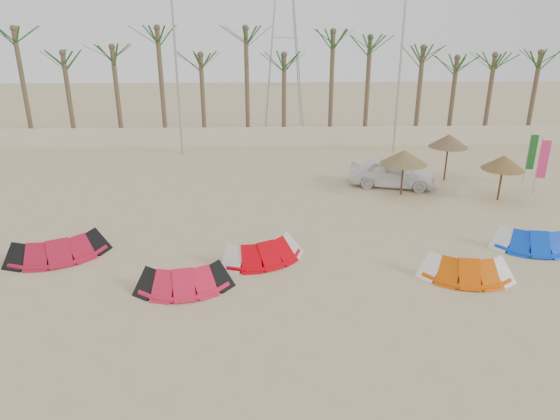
{
  "coord_description": "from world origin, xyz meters",
  "views": [
    {
      "loc": [
        -0.57,
        -12.22,
        8.26
      ],
      "look_at": [
        0.0,
        6.0,
        1.3
      ],
      "focal_mm": 32.0,
      "sensor_mm": 36.0,
      "label": 1
    }
  ],
  "objects_px": {
    "kite_orange": "(463,265)",
    "parasol_right": "(449,141)",
    "car": "(392,172)",
    "kite_blue": "(532,237)",
    "kite_red_mid": "(185,275)",
    "parasol_left": "(404,157)",
    "parasol_mid": "(504,163)",
    "kite_red_right": "(264,248)",
    "kite_red_left": "(61,244)"
  },
  "relations": [
    {
      "from": "kite_orange",
      "to": "kite_red_mid",
      "type": "bearing_deg",
      "value": -177.43
    },
    {
      "from": "parasol_left",
      "to": "parasol_mid",
      "type": "height_order",
      "value": "parasol_left"
    },
    {
      "from": "kite_red_mid",
      "to": "kite_orange",
      "type": "bearing_deg",
      "value": 2.57
    },
    {
      "from": "kite_red_left",
      "to": "parasol_left",
      "type": "relative_size",
      "value": 1.69
    },
    {
      "from": "kite_red_right",
      "to": "car",
      "type": "distance_m",
      "value": 10.74
    },
    {
      "from": "kite_orange",
      "to": "parasol_left",
      "type": "distance_m",
      "value": 8.68
    },
    {
      "from": "kite_red_left",
      "to": "parasol_left",
      "type": "distance_m",
      "value": 15.95
    },
    {
      "from": "parasol_mid",
      "to": "car",
      "type": "xyz_separation_m",
      "value": [
        -4.74,
        2.3,
        -1.13
      ]
    },
    {
      "from": "parasol_left",
      "to": "parasol_right",
      "type": "bearing_deg",
      "value": 37.64
    },
    {
      "from": "kite_orange",
      "to": "parasol_right",
      "type": "bearing_deg",
      "value": 74.11
    },
    {
      "from": "parasol_left",
      "to": "car",
      "type": "xyz_separation_m",
      "value": [
        -0.18,
        1.38,
        -1.2
      ]
    },
    {
      "from": "kite_red_left",
      "to": "kite_red_mid",
      "type": "bearing_deg",
      "value": -26.75
    },
    {
      "from": "car",
      "to": "kite_blue",
      "type": "bearing_deg",
      "value": -139.5
    },
    {
      "from": "kite_red_mid",
      "to": "kite_blue",
      "type": "xyz_separation_m",
      "value": [
        12.95,
        2.63,
        0.0
      ]
    },
    {
      "from": "kite_red_mid",
      "to": "car",
      "type": "distance_m",
      "value": 13.94
    },
    {
      "from": "kite_red_mid",
      "to": "car",
      "type": "relative_size",
      "value": 0.73
    },
    {
      "from": "parasol_mid",
      "to": "kite_red_right",
      "type": "bearing_deg",
      "value": -152.29
    },
    {
      "from": "parasol_mid",
      "to": "car",
      "type": "relative_size",
      "value": 0.51
    },
    {
      "from": "kite_red_right",
      "to": "parasol_right",
      "type": "relative_size",
      "value": 1.4
    },
    {
      "from": "kite_red_mid",
      "to": "kite_red_right",
      "type": "bearing_deg",
      "value": 37.82
    },
    {
      "from": "kite_orange",
      "to": "parasol_left",
      "type": "relative_size",
      "value": 1.4
    },
    {
      "from": "kite_red_right",
      "to": "kite_red_left",
      "type": "bearing_deg",
      "value": 176.17
    },
    {
      "from": "kite_red_left",
      "to": "kite_blue",
      "type": "height_order",
      "value": "same"
    },
    {
      "from": "kite_red_left",
      "to": "kite_blue",
      "type": "distance_m",
      "value": 17.94
    },
    {
      "from": "kite_red_mid",
      "to": "kite_blue",
      "type": "relative_size",
      "value": 0.98
    },
    {
      "from": "kite_orange",
      "to": "kite_blue",
      "type": "bearing_deg",
      "value": 32.15
    },
    {
      "from": "kite_red_mid",
      "to": "kite_red_right",
      "type": "height_order",
      "value": "same"
    },
    {
      "from": "kite_red_left",
      "to": "parasol_mid",
      "type": "xyz_separation_m",
      "value": [
        19.07,
        5.53,
        1.47
      ]
    },
    {
      "from": "kite_red_left",
      "to": "kite_red_right",
      "type": "distance_m",
      "value": 7.59
    },
    {
      "from": "kite_orange",
      "to": "kite_blue",
      "type": "distance_m",
      "value": 4.16
    },
    {
      "from": "kite_red_left",
      "to": "kite_orange",
      "type": "height_order",
      "value": "same"
    },
    {
      "from": "parasol_mid",
      "to": "parasol_left",
      "type": "bearing_deg",
      "value": 168.57
    },
    {
      "from": "kite_red_mid",
      "to": "parasol_left",
      "type": "bearing_deg",
      "value": 43.27
    },
    {
      "from": "kite_red_right",
      "to": "parasol_left",
      "type": "relative_size",
      "value": 1.54
    },
    {
      "from": "kite_blue",
      "to": "car",
      "type": "distance_m",
      "value": 8.52
    },
    {
      "from": "kite_red_right",
      "to": "parasol_mid",
      "type": "height_order",
      "value": "parasol_mid"
    },
    {
      "from": "parasol_left",
      "to": "parasol_mid",
      "type": "xyz_separation_m",
      "value": [
        4.56,
        -0.92,
        -0.06
      ]
    },
    {
      "from": "kite_red_left",
      "to": "car",
      "type": "xyz_separation_m",
      "value": [
        14.33,
        7.83,
        0.33
      ]
    },
    {
      "from": "parasol_mid",
      "to": "parasol_right",
      "type": "bearing_deg",
      "value": 115.58
    },
    {
      "from": "kite_red_right",
      "to": "kite_orange",
      "type": "xyz_separation_m",
      "value": [
        6.85,
        -1.58,
        -0.0
      ]
    },
    {
      "from": "kite_red_left",
      "to": "kite_blue",
      "type": "xyz_separation_m",
      "value": [
        17.94,
        0.12,
        -0.0
      ]
    },
    {
      "from": "kite_orange",
      "to": "car",
      "type": "relative_size",
      "value": 0.73
    },
    {
      "from": "kite_red_mid",
      "to": "parasol_left",
      "type": "height_order",
      "value": "parasol_left"
    },
    {
      "from": "parasol_left",
      "to": "kite_red_mid",
      "type": "bearing_deg",
      "value": -136.73
    },
    {
      "from": "parasol_mid",
      "to": "parasol_right",
      "type": "xyz_separation_m",
      "value": [
        -1.55,
        3.24,
        0.32
      ]
    },
    {
      "from": "kite_blue",
      "to": "parasol_right",
      "type": "bearing_deg",
      "value": 92.82
    },
    {
      "from": "kite_orange",
      "to": "parasol_left",
      "type": "bearing_deg",
      "value": 89.42
    },
    {
      "from": "kite_red_left",
      "to": "kite_red_right",
      "type": "bearing_deg",
      "value": -3.83
    },
    {
      "from": "kite_red_left",
      "to": "kite_red_mid",
      "type": "xyz_separation_m",
      "value": [
        4.99,
        -2.51,
        -0.0
      ]
    },
    {
      "from": "kite_red_mid",
      "to": "car",
      "type": "height_order",
      "value": "car"
    }
  ]
}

